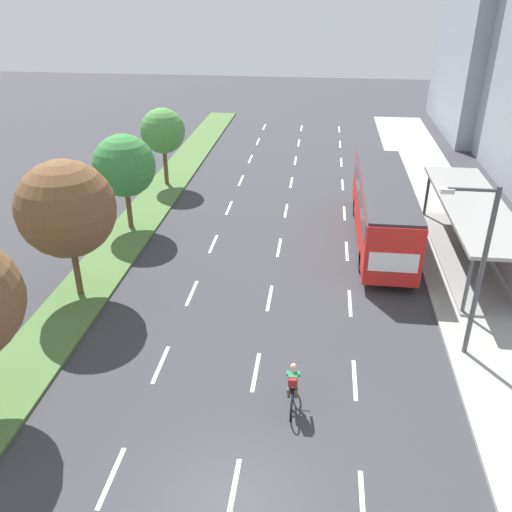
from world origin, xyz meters
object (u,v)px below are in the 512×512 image
object	(u,v)px
bus_shelter	(476,226)
streetlight	(478,263)
median_tree_second	(66,209)
median_tree_fourth	(163,131)
median_tree_third	(124,166)
cyclist	(293,389)
bus	(383,205)

from	to	relation	value
bus_shelter	streetlight	world-z (taller)	streetlight
median_tree_second	median_tree_fourth	bearing A→B (deg)	89.99
bus_shelter	median_tree_third	distance (m)	18.15
median_tree_second	median_tree_third	xyz separation A→B (m)	(-0.10, 7.20, -0.48)
median_tree_third	median_tree_fourth	world-z (taller)	median_tree_third
median_tree_fourth	streetlight	xyz separation A→B (m)	(15.77, -16.77, 0.21)
cyclist	median_tree_third	xyz separation A→B (m)	(-9.85, 13.15, 2.85)
cyclist	median_tree_third	size ratio (longest dim) A/B	0.35
median_tree_second	median_tree_fourth	distance (m)	14.41
bus	median_tree_fourth	xyz separation A→B (m)	(-13.60, 7.17, 1.62)
median_tree_second	median_tree_third	bearing A→B (deg)	90.78
cyclist	streetlight	bearing A→B (deg)	30.73
bus_shelter	median_tree_third	size ratio (longest dim) A/B	2.16
cyclist	median_tree_second	bearing A→B (deg)	148.62
cyclist	bus	bearing A→B (deg)	73.69
median_tree_third	median_tree_fourth	size ratio (longest dim) A/B	1.03
streetlight	cyclist	bearing A→B (deg)	-149.27
median_tree_fourth	median_tree_third	bearing A→B (deg)	-90.80
cyclist	median_tree_fourth	world-z (taller)	median_tree_fourth
bus_shelter	median_tree_second	world-z (taller)	median_tree_second
bus	median_tree_third	bearing A→B (deg)	-179.87
bus_shelter	bus	distance (m)	4.64
bus_shelter	median_tree_second	bearing A→B (deg)	-163.03
median_tree_second	median_tree_fourth	world-z (taller)	median_tree_second
bus_shelter	median_tree_second	xyz separation A→B (m)	(-17.88, -5.46, 2.25)
bus	streetlight	xyz separation A→B (m)	(2.17, -9.60, 1.82)
bus_shelter	streetlight	xyz separation A→B (m)	(-2.11, -7.82, 2.02)
bus	median_tree_second	size ratio (longest dim) A/B	1.87
bus	median_tree_second	distance (m)	15.54
bus	median_tree_fourth	distance (m)	15.46
median_tree_third	bus_shelter	bearing A→B (deg)	-5.55
median_tree_second	median_tree_fourth	size ratio (longest dim) A/B	1.20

